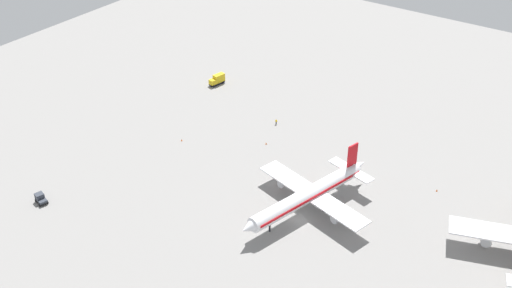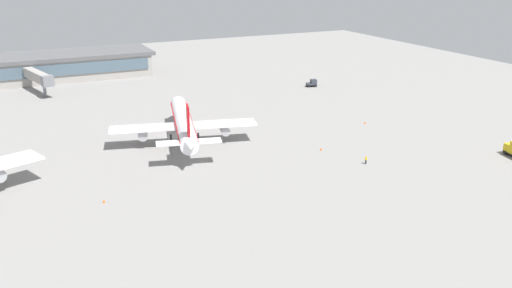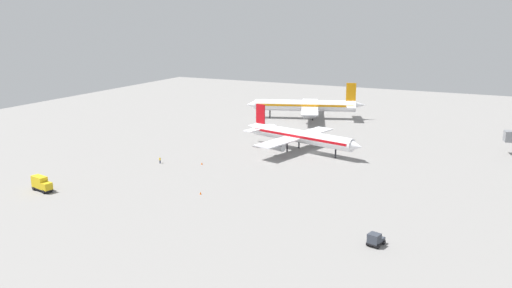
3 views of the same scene
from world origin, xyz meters
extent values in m
plane|color=gray|center=(0.00, 0.00, 0.00)|extent=(288.00, 288.00, 0.00)
cube|color=#9E9993|center=(22.65, -78.00, 3.63)|extent=(72.47, 19.52, 7.26)
cube|color=#4C6070|center=(22.65, -68.05, 4.66)|extent=(69.57, 0.30, 3.73)
cube|color=#59595B|center=(22.65, -78.00, 7.77)|extent=(75.37, 20.30, 1.24)
cylinder|color=white|center=(-0.70, 4.08, 4.44)|extent=(11.84, 33.52, 3.70)
cone|color=white|center=(-5.09, -13.31, 4.44)|extent=(4.32, 4.45, 3.52)
cone|color=white|center=(3.70, 21.46, 5.00)|extent=(4.00, 5.21, 2.96)
cube|color=red|center=(-0.70, 4.08, 4.72)|extent=(11.58, 32.24, 0.67)
cube|color=white|center=(-0.28, 5.71, 4.07)|extent=(32.31, 13.05, 0.33)
cylinder|color=#A5A8AD|center=(8.39, 3.51, 2.78)|extent=(3.05, 4.74, 2.04)
cylinder|color=#A5A8AD|center=(-8.96, 7.90, 2.78)|extent=(3.05, 4.74, 2.04)
cube|color=white|center=(3.01, 18.75, 4.81)|extent=(13.13, 6.06, 0.27)
cube|color=red|center=(3.01, 18.75, 9.25)|extent=(1.18, 3.23, 5.92)
cylinder|color=black|center=(-3.58, -7.34, 1.30)|extent=(0.44, 0.44, 2.59)
cylinder|color=black|center=(2.83, 5.96, 1.30)|extent=(0.44, 0.44, 2.59)
cylinder|color=black|center=(-2.91, 7.41, 1.30)|extent=(0.44, 0.44, 2.59)
cube|color=gold|center=(-59.38, 41.67, 1.50)|extent=(2.20, 2.12, 1.60)
cube|color=#3F596B|center=(-59.53, 40.87, 1.82)|extent=(1.58, 0.37, 0.90)
cylinder|color=black|center=(-58.46, 41.43, 0.40)|extent=(0.44, 0.84, 0.80)
cube|color=black|center=(-54.64, -30.52, 0.55)|extent=(3.57, 2.64, 0.30)
cube|color=#333842|center=(-55.32, -30.34, 1.50)|extent=(2.22, 2.29, 1.60)
cube|color=#3F596B|center=(-56.10, -30.14, 1.82)|extent=(0.48, 1.57, 0.90)
cube|color=#333842|center=(-53.77, -30.74, 0.95)|extent=(1.83, 2.19, 0.50)
cylinder|color=black|center=(-55.96, -31.16, 0.40)|extent=(0.85, 0.49, 0.80)
cylinder|color=black|center=(-55.49, -29.32, 0.40)|extent=(0.85, 0.49, 0.80)
cylinder|color=black|center=(-53.79, -31.72, 0.40)|extent=(0.85, 0.49, 0.80)
cylinder|color=black|center=(-53.32, -29.88, 0.40)|extent=(0.85, 0.49, 0.80)
cylinder|color=#1E2338|center=(-28.89, 33.33, 0.42)|extent=(0.44, 0.44, 0.85)
cylinder|color=yellow|center=(-28.89, 33.33, 1.15)|extent=(0.52, 0.52, 0.60)
sphere|color=tan|center=(-28.89, 33.33, 1.56)|extent=(0.22, 0.22, 0.22)
cylinder|color=yellow|center=(-29.10, 33.21, 1.15)|extent=(0.10, 0.10, 0.54)
cylinder|color=yellow|center=(-28.68, 33.45, 1.15)|extent=(0.10, 0.10, 0.54)
cube|color=#9E9993|center=(24.30, -59.24, 5.20)|extent=(6.40, 17.12, 2.80)
cylinder|color=slate|center=(22.95, -53.46, 1.90)|extent=(0.90, 0.90, 3.80)
cube|color=slate|center=(22.14, -50.00, 5.20)|extent=(3.59, 3.05, 3.08)
cone|color=#EA590C|center=(-25.09, 22.61, 0.30)|extent=(0.44, 0.44, 0.60)
cone|color=#EA590C|center=(21.87, 29.24, 0.30)|extent=(0.44, 0.44, 0.60)
cone|color=#EA590C|center=(-45.48, 10.36, 0.30)|extent=(0.44, 0.44, 0.60)
camera|label=1|loc=(56.28, -97.41, 92.59)|focal=43.40mm
camera|label=2|loc=(35.28, 116.62, 39.34)|focal=38.69mm
camera|label=3|loc=(-137.49, -47.83, 38.12)|focal=36.37mm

